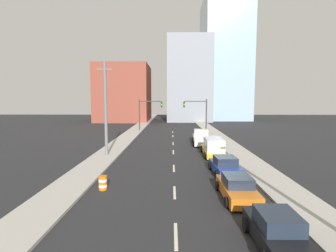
{
  "coord_description": "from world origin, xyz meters",
  "views": [
    {
      "loc": [
        -0.19,
        -3.07,
        6.1
      ],
      "look_at": [
        -0.73,
        34.84,
        2.2
      ],
      "focal_mm": 28.0,
      "sensor_mm": 36.0,
      "label": 1
    }
  ],
  "objects_px": {
    "sedan_blue": "(225,166)",
    "box_truck_yellow": "(213,147)",
    "traffic_signal_right": "(200,110)",
    "traffic_signal_left": "(146,110)",
    "pickup_truck_white": "(201,138)",
    "sedan_black": "(277,232)",
    "sedan_orange": "(237,188)",
    "traffic_barrel": "(103,183)",
    "utility_pole_left_mid": "(106,109)"
  },
  "relations": [
    {
      "from": "traffic_signal_right",
      "to": "box_truck_yellow",
      "type": "xyz_separation_m",
      "value": [
        -0.78,
        -21.91,
        -3.05
      ]
    },
    {
      "from": "traffic_barrel",
      "to": "sedan_blue",
      "type": "height_order",
      "value": "sedan_blue"
    },
    {
      "from": "traffic_signal_left",
      "to": "sedan_black",
      "type": "distance_m",
      "value": 40.85
    },
    {
      "from": "traffic_signal_left",
      "to": "sedan_blue",
      "type": "xyz_separation_m",
      "value": [
        9.27,
        -28.89,
        -3.31
      ]
    },
    {
      "from": "sedan_black",
      "to": "traffic_signal_right",
      "type": "bearing_deg",
      "value": 89.08
    },
    {
      "from": "traffic_barrel",
      "to": "pickup_truck_white",
      "type": "bearing_deg",
      "value": 64.78
    },
    {
      "from": "utility_pole_left_mid",
      "to": "sedan_black",
      "type": "bearing_deg",
      "value": -56.55
    },
    {
      "from": "traffic_barrel",
      "to": "sedan_orange",
      "type": "bearing_deg",
      "value": -9.22
    },
    {
      "from": "utility_pole_left_mid",
      "to": "box_truck_yellow",
      "type": "height_order",
      "value": "utility_pole_left_mid"
    },
    {
      "from": "sedan_blue",
      "to": "traffic_barrel",
      "type": "bearing_deg",
      "value": -159.58
    },
    {
      "from": "sedan_orange",
      "to": "sedan_blue",
      "type": "height_order",
      "value": "sedan_orange"
    },
    {
      "from": "traffic_signal_left",
      "to": "traffic_barrel",
      "type": "xyz_separation_m",
      "value": [
        0.23,
        -32.84,
        -3.5
      ]
    },
    {
      "from": "traffic_barrel",
      "to": "traffic_signal_right",
      "type": "bearing_deg",
      "value": 73.16
    },
    {
      "from": "box_truck_yellow",
      "to": "pickup_truck_white",
      "type": "distance_m",
      "value": 7.52
    },
    {
      "from": "traffic_barrel",
      "to": "sedan_black",
      "type": "relative_size",
      "value": 0.22
    },
    {
      "from": "utility_pole_left_mid",
      "to": "traffic_barrel",
      "type": "xyz_separation_m",
      "value": [
        2.29,
        -10.25,
        -4.63
      ]
    },
    {
      "from": "traffic_signal_left",
      "to": "box_truck_yellow",
      "type": "bearing_deg",
      "value": -66.79
    },
    {
      "from": "traffic_signal_left",
      "to": "sedan_black",
      "type": "xyz_separation_m",
      "value": [
        9.22,
        -39.66,
        -3.29
      ]
    },
    {
      "from": "traffic_barrel",
      "to": "sedan_black",
      "type": "distance_m",
      "value": 11.28
    },
    {
      "from": "sedan_orange",
      "to": "pickup_truck_white",
      "type": "relative_size",
      "value": 0.74
    },
    {
      "from": "sedan_black",
      "to": "sedan_orange",
      "type": "distance_m",
      "value": 5.42
    },
    {
      "from": "traffic_signal_right",
      "to": "sedan_blue",
      "type": "xyz_separation_m",
      "value": [
        -0.91,
        -28.89,
        -3.31
      ]
    },
    {
      "from": "sedan_black",
      "to": "sedan_blue",
      "type": "xyz_separation_m",
      "value": [
        0.05,
        10.77,
        -0.02
      ]
    },
    {
      "from": "traffic_barrel",
      "to": "pickup_truck_white",
      "type": "xyz_separation_m",
      "value": [
        8.69,
        18.44,
        0.3
      ]
    },
    {
      "from": "traffic_signal_right",
      "to": "utility_pole_left_mid",
      "type": "height_order",
      "value": "utility_pole_left_mid"
    },
    {
      "from": "sedan_blue",
      "to": "box_truck_yellow",
      "type": "height_order",
      "value": "box_truck_yellow"
    },
    {
      "from": "sedan_blue",
      "to": "sedan_orange",
      "type": "bearing_deg",
      "value": -96.88
    },
    {
      "from": "sedan_blue",
      "to": "pickup_truck_white",
      "type": "distance_m",
      "value": 14.49
    },
    {
      "from": "sedan_blue",
      "to": "pickup_truck_white",
      "type": "xyz_separation_m",
      "value": [
        -0.35,
        14.49,
        0.12
      ]
    },
    {
      "from": "sedan_black",
      "to": "sedan_blue",
      "type": "bearing_deg",
      "value": 90.2
    },
    {
      "from": "traffic_signal_right",
      "to": "sedan_black",
      "type": "bearing_deg",
      "value": -91.38
    },
    {
      "from": "utility_pole_left_mid",
      "to": "pickup_truck_white",
      "type": "distance_m",
      "value": 14.36
    },
    {
      "from": "traffic_signal_left",
      "to": "traffic_signal_right",
      "type": "height_order",
      "value": "same"
    },
    {
      "from": "sedan_black",
      "to": "box_truck_yellow",
      "type": "height_order",
      "value": "box_truck_yellow"
    },
    {
      "from": "traffic_signal_right",
      "to": "sedan_black",
      "type": "xyz_separation_m",
      "value": [
        -0.95,
        -39.66,
        -3.29
      ]
    },
    {
      "from": "traffic_signal_right",
      "to": "sedan_black",
      "type": "distance_m",
      "value": 39.81
    },
    {
      "from": "utility_pole_left_mid",
      "to": "pickup_truck_white",
      "type": "bearing_deg",
      "value": 36.72
    },
    {
      "from": "traffic_signal_left",
      "to": "pickup_truck_white",
      "type": "xyz_separation_m",
      "value": [
        8.92,
        -14.41,
        -3.19
      ]
    },
    {
      "from": "sedan_blue",
      "to": "box_truck_yellow",
      "type": "xyz_separation_m",
      "value": [
        0.13,
        6.98,
        0.26
      ]
    },
    {
      "from": "traffic_signal_right",
      "to": "utility_pole_left_mid",
      "type": "bearing_deg",
      "value": -118.43
    },
    {
      "from": "utility_pole_left_mid",
      "to": "sedan_orange",
      "type": "bearing_deg",
      "value": -46.73
    },
    {
      "from": "sedan_black",
      "to": "sedan_orange",
      "type": "height_order",
      "value": "sedan_black"
    },
    {
      "from": "utility_pole_left_mid",
      "to": "box_truck_yellow",
      "type": "xyz_separation_m",
      "value": [
        11.45,
        0.68,
        -4.19
      ]
    },
    {
      "from": "sedan_black",
      "to": "sedan_blue",
      "type": "relative_size",
      "value": 0.98
    },
    {
      "from": "sedan_blue",
      "to": "sedan_black",
      "type": "bearing_deg",
      "value": -93.45
    },
    {
      "from": "traffic_signal_left",
      "to": "utility_pole_left_mid",
      "type": "bearing_deg",
      "value": -95.2
    },
    {
      "from": "traffic_barrel",
      "to": "utility_pole_left_mid",
      "type": "bearing_deg",
      "value": 102.59
    },
    {
      "from": "pickup_truck_white",
      "to": "sedan_black",
      "type": "bearing_deg",
      "value": -86.95
    },
    {
      "from": "traffic_signal_left",
      "to": "pickup_truck_white",
      "type": "distance_m",
      "value": 17.24
    },
    {
      "from": "box_truck_yellow",
      "to": "pickup_truck_white",
      "type": "height_order",
      "value": "box_truck_yellow"
    }
  ]
}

